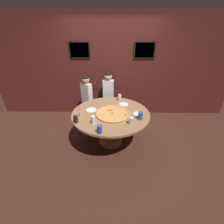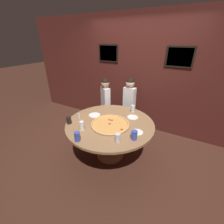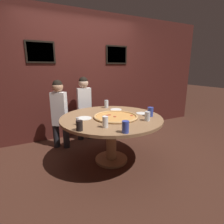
{
  "view_description": "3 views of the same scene",
  "coord_description": "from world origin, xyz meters",
  "px_view_note": "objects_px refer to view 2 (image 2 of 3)",
  "views": [
    {
      "loc": [
        0.07,
        -2.61,
        2.19
      ],
      "look_at": [
        0.03,
        -0.06,
        0.78
      ],
      "focal_mm": 24.0,
      "sensor_mm": 36.0,
      "label": 1
    },
    {
      "loc": [
        1.14,
        -1.98,
        2.08
      ],
      "look_at": [
        0.02,
        0.03,
        0.94
      ],
      "focal_mm": 24.0,
      "sensor_mm": 36.0,
      "label": 2
    },
    {
      "loc": [
        -1.15,
        -2.3,
        1.47
      ],
      "look_at": [
        0.03,
        0.03,
        0.81
      ],
      "focal_mm": 28.0,
      "sensor_mm": 36.0,
      "label": 3
    }
  ],
  "objects_px": {
    "drink_cup_front_edge": "(77,137)",
    "white_plate_near_front": "(133,117)",
    "white_plate_right_side": "(94,115)",
    "white_plate_beside_cup": "(137,132)",
    "diner_side_right": "(106,101)",
    "condiment_shaker": "(79,116)",
    "drink_cup_beside_pizza": "(118,138)",
    "drink_cup_centre_back": "(134,135)",
    "dining_table": "(110,129)",
    "drink_cup_far_left": "(133,109)",
    "drink_cup_near_left": "(69,120)",
    "diner_centre_back": "(129,102)",
    "drink_cup_far_right": "(82,126)",
    "giant_pizza": "(110,124)"
  },
  "relations": [
    {
      "from": "drink_cup_centre_back",
      "to": "white_plate_beside_cup",
      "type": "height_order",
      "value": "drink_cup_centre_back"
    },
    {
      "from": "drink_cup_centre_back",
      "to": "white_plate_near_front",
      "type": "distance_m",
      "value": 0.68
    },
    {
      "from": "white_plate_beside_cup",
      "to": "diner_side_right",
      "type": "bearing_deg",
      "value": 141.2
    },
    {
      "from": "drink_cup_front_edge",
      "to": "white_plate_near_front",
      "type": "height_order",
      "value": "drink_cup_front_edge"
    },
    {
      "from": "diner_side_right",
      "to": "drink_cup_far_left",
      "type": "bearing_deg",
      "value": -163.58
    },
    {
      "from": "drink_cup_front_edge",
      "to": "white_plate_near_front",
      "type": "relative_size",
      "value": 0.7
    },
    {
      "from": "dining_table",
      "to": "white_plate_right_side",
      "type": "xyz_separation_m",
      "value": [
        -0.4,
        0.1,
        0.14
      ]
    },
    {
      "from": "drink_cup_near_left",
      "to": "white_plate_right_side",
      "type": "xyz_separation_m",
      "value": [
        0.21,
        0.47,
        -0.06
      ]
    },
    {
      "from": "diner_side_right",
      "to": "drink_cup_centre_back",
      "type": "bearing_deg",
      "value": 171.83
    },
    {
      "from": "drink_cup_centre_back",
      "to": "white_plate_right_side",
      "type": "relative_size",
      "value": 0.64
    },
    {
      "from": "giant_pizza",
      "to": "drink_cup_beside_pizza",
      "type": "height_order",
      "value": "drink_cup_beside_pizza"
    },
    {
      "from": "drink_cup_centre_back",
      "to": "drink_cup_beside_pizza",
      "type": "relative_size",
      "value": 1.08
    },
    {
      "from": "drink_cup_front_edge",
      "to": "drink_cup_beside_pizza",
      "type": "height_order",
      "value": "drink_cup_front_edge"
    },
    {
      "from": "condiment_shaker",
      "to": "drink_cup_front_edge",
      "type": "bearing_deg",
      "value": -52.18
    },
    {
      "from": "drink_cup_far_left",
      "to": "giant_pizza",
      "type": "bearing_deg",
      "value": -102.82
    },
    {
      "from": "dining_table",
      "to": "drink_cup_front_edge",
      "type": "distance_m",
      "value": 0.73
    },
    {
      "from": "drink_cup_beside_pizza",
      "to": "white_plate_near_front",
      "type": "relative_size",
      "value": 0.65
    },
    {
      "from": "drink_cup_centre_back",
      "to": "drink_cup_far_left",
      "type": "relative_size",
      "value": 0.98
    },
    {
      "from": "drink_cup_beside_pizza",
      "to": "white_plate_near_front",
      "type": "xyz_separation_m",
      "value": [
        -0.08,
        0.79,
        -0.06
      ]
    },
    {
      "from": "drink_cup_centre_back",
      "to": "white_plate_beside_cup",
      "type": "bearing_deg",
      "value": 95.53
    },
    {
      "from": "giant_pizza",
      "to": "condiment_shaker",
      "type": "xyz_separation_m",
      "value": [
        -0.61,
        -0.08,
        0.04
      ]
    },
    {
      "from": "drink_cup_far_left",
      "to": "condiment_shaker",
      "type": "relative_size",
      "value": 1.5
    },
    {
      "from": "white_plate_right_side",
      "to": "diner_side_right",
      "type": "height_order",
      "value": "diner_side_right"
    },
    {
      "from": "dining_table",
      "to": "drink_cup_centre_back",
      "type": "xyz_separation_m",
      "value": [
        0.55,
        -0.25,
        0.2
      ]
    },
    {
      "from": "diner_centre_back",
      "to": "drink_cup_far_right",
      "type": "bearing_deg",
      "value": 86.9
    },
    {
      "from": "white_plate_near_front",
      "to": "white_plate_beside_cup",
      "type": "bearing_deg",
      "value": -59.58
    },
    {
      "from": "drink_cup_far_right",
      "to": "diner_centre_back",
      "type": "bearing_deg",
      "value": 82.22
    },
    {
      "from": "drink_cup_front_edge",
      "to": "drink_cup_near_left",
      "type": "relative_size",
      "value": 1.14
    },
    {
      "from": "drink_cup_far_left",
      "to": "white_plate_near_front",
      "type": "distance_m",
      "value": 0.24
    },
    {
      "from": "drink_cup_near_left",
      "to": "diner_centre_back",
      "type": "bearing_deg",
      "value": 70.02
    },
    {
      "from": "drink_cup_near_left",
      "to": "drink_cup_beside_pizza",
      "type": "height_order",
      "value": "drink_cup_beside_pizza"
    },
    {
      "from": "drink_cup_far_left",
      "to": "white_plate_beside_cup",
      "type": "xyz_separation_m",
      "value": [
        0.34,
        -0.64,
        -0.07
      ]
    },
    {
      "from": "dining_table",
      "to": "white_plate_near_front",
      "type": "xyz_separation_m",
      "value": [
        0.28,
        0.37,
        0.14
      ]
    },
    {
      "from": "dining_table",
      "to": "condiment_shaker",
      "type": "bearing_deg",
      "value": -165.69
    },
    {
      "from": "drink_cup_front_edge",
      "to": "diner_side_right",
      "type": "height_order",
      "value": "diner_side_right"
    },
    {
      "from": "white_plate_near_front",
      "to": "condiment_shaker",
      "type": "height_order",
      "value": "condiment_shaker"
    },
    {
      "from": "drink_cup_far_left",
      "to": "white_plate_right_side",
      "type": "xyz_separation_m",
      "value": [
        -0.59,
        -0.49,
        -0.07
      ]
    },
    {
      "from": "drink_cup_front_edge",
      "to": "condiment_shaker",
      "type": "xyz_separation_m",
      "value": [
        -0.41,
        0.53,
        -0.02
      ]
    },
    {
      "from": "giant_pizza",
      "to": "drink_cup_far_left",
      "type": "relative_size",
      "value": 4.59
    },
    {
      "from": "drink_cup_far_right",
      "to": "white_plate_beside_cup",
      "type": "distance_m",
      "value": 0.89
    },
    {
      "from": "white_plate_right_side",
      "to": "condiment_shaker",
      "type": "height_order",
      "value": "condiment_shaker"
    },
    {
      "from": "white_plate_beside_cup",
      "to": "diner_side_right",
      "type": "xyz_separation_m",
      "value": [
        -1.15,
        0.92,
        -0.03
      ]
    },
    {
      "from": "white_plate_beside_cup",
      "to": "drink_cup_front_edge",
      "type": "bearing_deg",
      "value": -137.77
    },
    {
      "from": "drink_cup_front_edge",
      "to": "white_plate_right_side",
      "type": "distance_m",
      "value": 0.82
    },
    {
      "from": "drink_cup_far_right",
      "to": "condiment_shaker",
      "type": "bearing_deg",
      "value": 136.82
    },
    {
      "from": "drink_cup_near_left",
      "to": "drink_cup_beside_pizza",
      "type": "relative_size",
      "value": 0.95
    },
    {
      "from": "drink_cup_beside_pizza",
      "to": "dining_table",
      "type": "bearing_deg",
      "value": 131.24
    },
    {
      "from": "giant_pizza",
      "to": "drink_cup_centre_back",
      "type": "relative_size",
      "value": 4.69
    },
    {
      "from": "drink_cup_beside_pizza",
      "to": "diner_centre_back",
      "type": "distance_m",
      "value": 1.55
    },
    {
      "from": "giant_pizza",
      "to": "drink_cup_near_left",
      "type": "height_order",
      "value": "drink_cup_near_left"
    }
  ]
}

